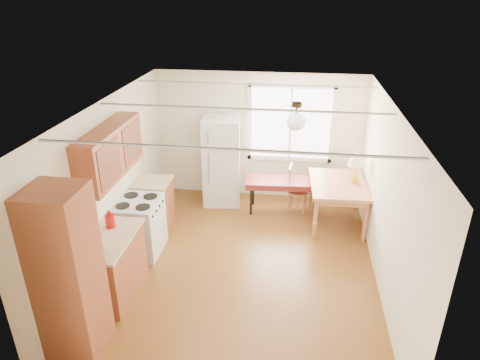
% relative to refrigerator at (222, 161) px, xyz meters
% --- Properties ---
extents(room_shell, '(4.60, 5.60, 2.62)m').
position_rel_refrigerator_xyz_m(room_shell, '(0.68, -2.12, 0.40)').
color(room_shell, '#573012').
rests_on(room_shell, ground).
extents(kitchen_run, '(0.65, 3.40, 2.20)m').
position_rel_refrigerator_xyz_m(kitchen_run, '(-1.03, -2.75, -0.01)').
color(kitchen_run, brown).
rests_on(kitchen_run, ground).
extents(window_unit, '(1.64, 0.05, 1.51)m').
position_rel_refrigerator_xyz_m(window_unit, '(1.28, 0.35, 0.70)').
color(window_unit, white).
rests_on(window_unit, room_shell).
extents(pendant_light, '(0.26, 0.26, 0.40)m').
position_rel_refrigerator_xyz_m(pendant_light, '(1.38, -1.72, 1.38)').
color(pendant_light, black).
rests_on(pendant_light, room_shell).
extents(refrigerator, '(0.78, 0.78, 1.70)m').
position_rel_refrigerator_xyz_m(refrigerator, '(0.00, 0.00, 0.00)').
color(refrigerator, silver).
rests_on(refrigerator, ground).
extents(bench, '(1.46, 0.62, 0.66)m').
position_rel_refrigerator_xyz_m(bench, '(1.23, -0.29, -0.26)').
color(bench, maroon).
rests_on(bench, ground).
extents(dining_table, '(1.02, 1.33, 0.80)m').
position_rel_refrigerator_xyz_m(dining_table, '(2.18, -0.60, -0.15)').
color(dining_table, '#B56C45').
rests_on(dining_table, ground).
extents(chair, '(0.41, 0.40, 0.90)m').
position_rel_refrigerator_xyz_m(chair, '(1.41, -0.21, -0.34)').
color(chair, '#B56C45').
rests_on(chair, ground).
extents(table_lamp, '(0.30, 0.30, 0.53)m').
position_rel_refrigerator_xyz_m(table_lamp, '(2.45, -0.55, 0.33)').
color(table_lamp, gold).
rests_on(table_lamp, dining_table).
extents(coffee_maker, '(0.23, 0.28, 0.38)m').
position_rel_refrigerator_xyz_m(coffee_maker, '(-1.04, -3.44, 0.19)').
color(coffee_maker, black).
rests_on(coffee_maker, kitchen_run).
extents(kettle, '(0.13, 0.13, 0.26)m').
position_rel_refrigerator_xyz_m(kettle, '(-1.08, -2.70, 0.15)').
color(kettle, red).
rests_on(kettle, kitchen_run).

